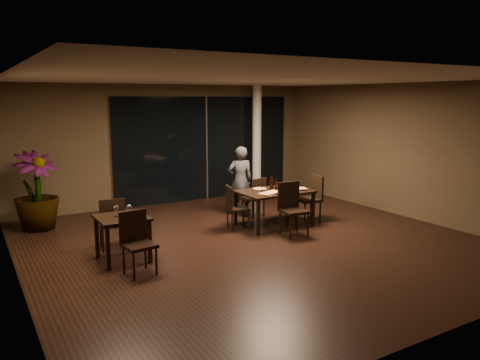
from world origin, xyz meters
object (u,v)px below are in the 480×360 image
Objects in this scene: chair_main_left at (234,205)px; bottle_b at (276,184)px; potted_plant at (36,191)px; bottle_a at (271,183)px; chair_main_far at (256,195)px; chair_main_right at (312,196)px; chair_main_near at (292,206)px; diner at (240,181)px; bottle_c at (272,183)px; main_table at (274,194)px; chair_side_far at (112,221)px; chair_side_near at (137,239)px; side_table at (122,224)px.

bottle_b is at bearing -85.06° from chair_main_left.
potted_plant is 5.49× the size of bottle_a.
chair_main_far is 0.90× the size of chair_main_right.
chair_main_near is 1.93m from diner.
potted_plant is at bearing 153.63° from bottle_c.
chair_main_left is (-0.89, 0.15, -0.17)m from main_table.
diner reaches higher than chair_main_right.
bottle_a is at bearing -172.98° from chair_side_far.
chair_main_right is at bearing -8.49° from bottle_b.
bottle_b is 0.82× the size of bottle_c.
bottle_b is (0.05, 0.00, 0.20)m from main_table.
potted_plant is at bearing 149.99° from chair_main_near.
chair_side_far is at bearing 84.19° from chair_side_near.
side_table is (-3.40, -0.50, -0.05)m from main_table.
chair_side_far is at bearing 177.68° from main_table.
chair_main_near reaches higher than side_table.
chair_main_near reaches higher than chair_main_left.
chair_side_near is 4.02m from diner.
bottle_a reaches higher than chair_side_near.
potted_plant reaches higher than bottle_b.
main_table is at bearing 72.87° from chair_main_far.
side_table is 3.18× the size of bottle_b.
bottle_a reaches higher than chair_main_far.
chair_side_near is at bearing -88.36° from side_table.
bottle_b is (0.18, -1.18, 0.08)m from diner.
chair_main_near is (3.29, -0.24, -0.04)m from side_table.
side_table is 0.50× the size of potted_plant.
side_table is 0.64m from chair_side_far.
bottle_b reaches higher than chair_main_far.
diner reaches higher than bottle_c.
side_table is 2.89m from potted_plant.
potted_plant is 5.26× the size of bottle_c.
potted_plant reaches higher than chair_side_near.
chair_side_far is at bearing 179.05° from bottle_c.
bottle_c is at bearing 13.87° from chair_side_near.
chair_main_far and chair_main_left have the same top height.
chair_side_near is 3.30× the size of bottle_a.
main_table is 0.77m from chair_main_far.
diner is at bearing 95.78° from chair_main_near.
potted_plant is at bearing 152.78° from main_table.
chair_main_near reaches higher than chair_main_right.
chair_side_far is 3.74× the size of bottle_b.
chair_main_far is 1.25m from chair_main_right.
chair_main_far is at bearing 23.01° from chair_side_near.
main_table is at bearing -174.03° from chair_side_far.
chair_main_left is at bearing 18.02° from chair_main_far.
chair_main_near is 3.30m from chair_side_near.
chair_side_far is 2.31m from potted_plant.
main_table is 4.88m from potted_plant.
bottle_b reaches higher than chair_side_near.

